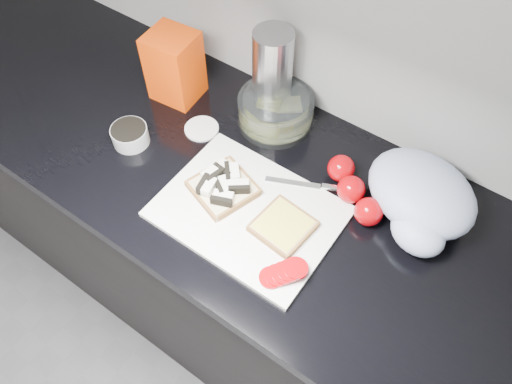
% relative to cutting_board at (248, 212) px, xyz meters
% --- Properties ---
extents(base_cabinet, '(3.50, 0.60, 0.86)m').
position_rel_cutting_board_xyz_m(base_cabinet, '(-0.05, 0.09, -0.48)').
color(base_cabinet, black).
rests_on(base_cabinet, ground).
extents(countertop, '(3.50, 0.64, 0.04)m').
position_rel_cutting_board_xyz_m(countertop, '(-0.05, 0.09, -0.03)').
color(countertop, black).
rests_on(countertop, base_cabinet).
extents(cutting_board, '(0.40, 0.30, 0.01)m').
position_rel_cutting_board_xyz_m(cutting_board, '(0.00, 0.00, 0.00)').
color(cutting_board, white).
rests_on(cutting_board, countertop).
extents(bread_left, '(0.17, 0.17, 0.04)m').
position_rel_cutting_board_xyz_m(bread_left, '(-0.08, 0.01, 0.02)').
color(bread_left, beige).
rests_on(bread_left, cutting_board).
extents(bread_right, '(0.13, 0.13, 0.02)m').
position_rel_cutting_board_xyz_m(bread_right, '(0.09, 0.01, 0.01)').
color(bread_right, beige).
rests_on(bread_right, cutting_board).
extents(tomato_slices, '(0.10, 0.11, 0.02)m').
position_rel_cutting_board_xyz_m(tomato_slices, '(0.15, -0.09, 0.02)').
color(tomato_slices, '#9E0308').
rests_on(tomato_slices, cutting_board).
extents(knife, '(0.18, 0.09, 0.01)m').
position_rel_cutting_board_xyz_m(knife, '(0.09, 0.15, 0.01)').
color(knife, silver).
rests_on(knife, cutting_board).
extents(seed_tub, '(0.09, 0.09, 0.05)m').
position_rel_cutting_board_xyz_m(seed_tub, '(-0.37, 0.01, 0.02)').
color(seed_tub, '#9CA1A1').
rests_on(seed_tub, countertop).
extents(tub_lid, '(0.10, 0.10, 0.01)m').
position_rel_cutting_board_xyz_m(tub_lid, '(-0.25, 0.14, -0.00)').
color(tub_lid, silver).
rests_on(tub_lid, countertop).
extents(glass_bowl, '(0.19, 0.19, 0.08)m').
position_rel_cutting_board_xyz_m(glass_bowl, '(-0.11, 0.27, 0.03)').
color(glass_bowl, silver).
rests_on(glass_bowl, countertop).
extents(bread_bag, '(0.13, 0.12, 0.19)m').
position_rel_cutting_board_xyz_m(bread_bag, '(-0.39, 0.21, 0.09)').
color(bread_bag, '#F43104').
rests_on(bread_bag, countertop).
extents(steel_canister, '(0.10, 0.10, 0.24)m').
position_rel_cutting_board_xyz_m(steel_canister, '(-0.15, 0.31, 0.11)').
color(steel_canister, '#A4A4A8').
rests_on(steel_canister, countertop).
extents(grocery_bag, '(0.31, 0.30, 0.11)m').
position_rel_cutting_board_xyz_m(grocery_bag, '(0.31, 0.23, 0.05)').
color(grocery_bag, silver).
rests_on(grocery_bag, countertop).
extents(whole_tomatoes, '(0.18, 0.14, 0.07)m').
position_rel_cutting_board_xyz_m(whole_tomatoes, '(0.17, 0.17, 0.03)').
color(whole_tomatoes, '#9E0308').
rests_on(whole_tomatoes, countertop).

